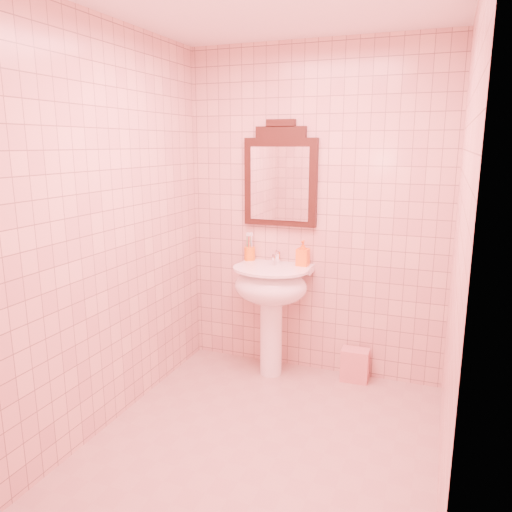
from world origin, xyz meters
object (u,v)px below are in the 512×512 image
at_px(pedestal_sink, 271,293).
at_px(soap_dispenser, 303,253).
at_px(mirror, 280,178).
at_px(towel, 355,365).
at_px(toothbrush_cup, 250,253).

distance_m(pedestal_sink, soap_dispenser, 0.39).
height_order(mirror, soap_dispenser, mirror).
bearing_deg(towel, toothbrush_cup, 177.05).
relative_size(pedestal_sink, toothbrush_cup, 4.36).
bearing_deg(mirror, towel, -6.85).
xyz_separation_m(mirror, soap_dispenser, (0.21, -0.06, -0.56)).
height_order(soap_dispenser, towel, soap_dispenser).
height_order(pedestal_sink, towel, pedestal_sink).
distance_m(toothbrush_cup, towel, 1.18).
relative_size(mirror, toothbrush_cup, 4.01).
bearing_deg(pedestal_sink, mirror, 90.00).
relative_size(pedestal_sink, towel, 3.46).
xyz_separation_m(pedestal_sink, soap_dispenser, (0.21, 0.14, 0.30)).
bearing_deg(toothbrush_cup, towel, -2.95).
distance_m(soap_dispenser, towel, 0.94).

